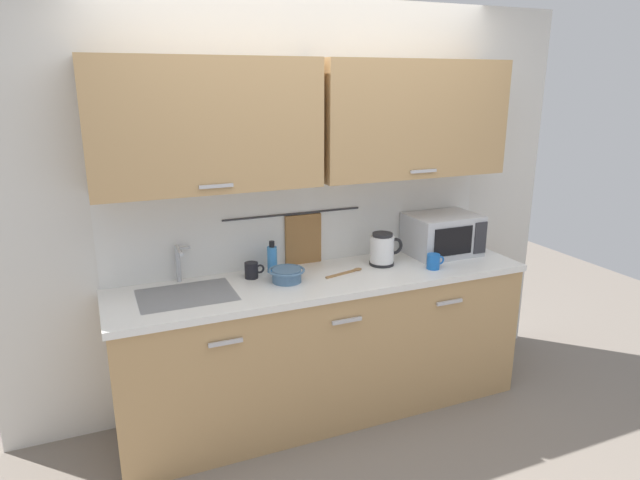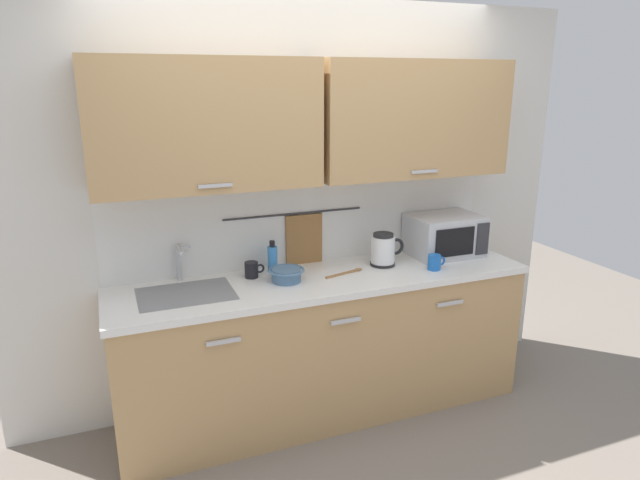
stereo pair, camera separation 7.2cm
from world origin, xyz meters
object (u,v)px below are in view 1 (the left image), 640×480
mixing_bowl (287,274)px  dish_soap_bottle (272,259)px  mug_near_sink (252,270)px  mug_by_kettle (434,261)px  wooden_spoon (348,272)px  electric_kettle (383,249)px  microwave (442,234)px

mixing_bowl → dish_soap_bottle: bearing=97.0°
mug_near_sink → mug_by_kettle: (1.09, -0.28, 0.00)m
wooden_spoon → electric_kettle: bearing=12.6°
microwave → dish_soap_bottle: bearing=175.7°
electric_kettle → mixing_bowl: size_ratio=1.06×
microwave → mug_near_sink: 1.32m
dish_soap_bottle → mixing_bowl: 0.20m
mug_near_sink → mug_by_kettle: bearing=-14.5°
mixing_bowl → wooden_spoon: mixing_bowl is taller
microwave → mixing_bowl: (-1.15, -0.11, -0.09)m
mixing_bowl → wooden_spoon: size_ratio=0.78×
microwave → dish_soap_bottle: (-1.17, 0.09, -0.05)m
dish_soap_bottle → electric_kettle: bearing=-11.2°
electric_kettle → mixing_bowl: (-0.67, -0.06, -0.06)m
microwave → mug_by_kettle: microwave is taller
electric_kettle → mug_by_kettle: size_ratio=1.89×
dish_soap_bottle → mug_near_sink: 0.16m
wooden_spoon → mug_near_sink: bearing=165.7°
mixing_bowl → wooden_spoon: 0.40m
electric_kettle → dish_soap_bottle: electric_kettle is taller
mug_near_sink → wooden_spoon: 0.59m
dish_soap_bottle → mixing_bowl: (0.02, -0.19, -0.04)m
mug_by_kettle → microwave: bearing=47.0°
dish_soap_bottle → mixing_bowl: dish_soap_bottle is taller
dish_soap_bottle → mug_near_sink: size_ratio=1.63×
mug_near_sink → mug_by_kettle: size_ratio=1.00×
dish_soap_bottle → wooden_spoon: bearing=-25.0°
mug_by_kettle → wooden_spoon: 0.54m
mixing_bowl → mug_near_sink: bearing=140.0°
microwave → wooden_spoon: (-0.75, -0.11, -0.13)m
dish_soap_bottle → wooden_spoon: 0.47m
microwave → electric_kettle: microwave is taller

